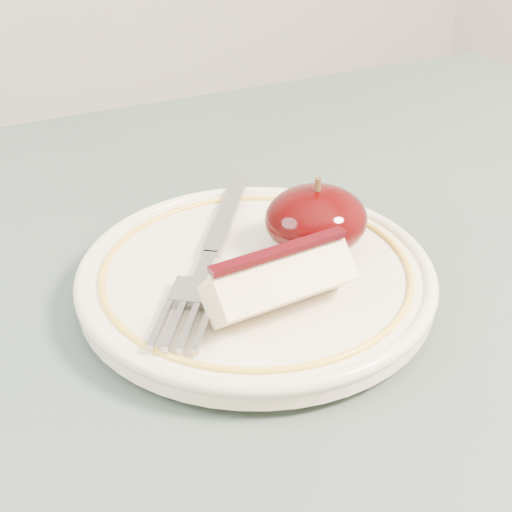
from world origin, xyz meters
name	(u,v)px	position (x,y,z in m)	size (l,w,h in m)	color
table	(355,496)	(0.00, 0.00, 0.66)	(0.90, 0.90, 0.75)	brown
plate	(256,276)	(-0.02, 0.10, 0.76)	(0.22, 0.22, 0.02)	beige
apple_half	(316,219)	(0.03, 0.11, 0.79)	(0.06, 0.06, 0.05)	black
apple_wedge	(279,281)	(-0.02, 0.06, 0.79)	(0.09, 0.04, 0.04)	beige
fork	(210,255)	(-0.04, 0.12, 0.77)	(0.13, 0.17, 0.00)	#92959A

